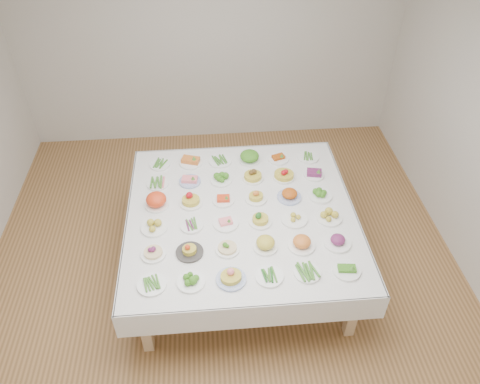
{
  "coord_description": "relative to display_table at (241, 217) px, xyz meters",
  "views": [
    {
      "loc": [
        -0.11,
        -3.32,
        3.84
      ],
      "look_at": [
        0.19,
        0.13,
        0.88
      ],
      "focal_mm": 35.0,
      "sensor_mm": 36.0,
      "label": 1
    }
  ],
  "objects": [
    {
      "name": "dish_24",
      "position": [
        -0.83,
        0.49,
        0.09
      ],
      "size": [
        0.22,
        0.22,
        0.06
      ],
      "color": "white",
      "rests_on": "display_table"
    },
    {
      "name": "dish_2",
      "position": [
        -0.16,
        -0.82,
        0.14
      ],
      "size": [
        0.27,
        0.26,
        0.16
      ],
      "color": "#4C66B2",
      "rests_on": "display_table"
    },
    {
      "name": "dish_3",
      "position": [
        0.16,
        -0.82,
        0.09
      ],
      "size": [
        0.23,
        0.23,
        0.05
      ],
      "color": "white",
      "rests_on": "display_table"
    },
    {
      "name": "dish_10",
      "position": [
        0.5,
        -0.49,
        0.14
      ],
      "size": [
        0.24,
        0.24,
        0.15
      ],
      "color": "white",
      "rests_on": "display_table"
    },
    {
      "name": "dish_9",
      "position": [
        0.17,
        -0.48,
        0.13
      ],
      "size": [
        0.22,
        0.22,
        0.13
      ],
      "color": "white",
      "rests_on": "display_table"
    },
    {
      "name": "dish_26",
      "position": [
        -0.17,
        0.49,
        0.11
      ],
      "size": [
        0.22,
        0.22,
        0.1
      ],
      "color": "white",
      "rests_on": "display_table"
    },
    {
      "name": "dish_30",
      "position": [
        -0.82,
        0.81,
        0.09
      ],
      "size": [
        0.22,
        0.22,
        0.05
      ],
      "color": "white",
      "rests_on": "display_table"
    },
    {
      "name": "dish_27",
      "position": [
        0.16,
        0.49,
        0.13
      ],
      "size": [
        0.21,
        0.21,
        0.13
      ],
      "color": "white",
      "rests_on": "display_table"
    },
    {
      "name": "dish_12",
      "position": [
        -0.83,
        -0.15,
        0.12
      ],
      "size": [
        0.24,
        0.24,
        0.12
      ],
      "color": "white",
      "rests_on": "display_table"
    },
    {
      "name": "dish_7",
      "position": [
        -0.5,
        -0.49,
        0.12
      ],
      "size": [
        0.24,
        0.24,
        0.12
      ],
      "color": "#302D2A",
      "rests_on": "display_table"
    },
    {
      "name": "dish_6",
      "position": [
        -0.82,
        -0.48,
        0.12
      ],
      "size": [
        0.22,
        0.22,
        0.11
      ],
      "color": "white",
      "rests_on": "display_table"
    },
    {
      "name": "display_table",
      "position": [
        0.0,
        0.0,
        0.0
      ],
      "size": [
        2.22,
        2.22,
        0.75
      ],
      "color": "white",
      "rests_on": "ground"
    },
    {
      "name": "dish_23",
      "position": [
        0.81,
        0.16,
        0.12
      ],
      "size": [
        0.24,
        0.24,
        0.11
      ],
      "color": "white",
      "rests_on": "display_table"
    },
    {
      "name": "dish_35",
      "position": [
        0.81,
        0.81,
        0.08
      ],
      "size": [
        0.23,
        0.23,
        0.05
      ],
      "color": "white",
      "rests_on": "display_table"
    },
    {
      "name": "dish_31",
      "position": [
        -0.48,
        0.83,
        0.12
      ],
      "size": [
        0.25,
        0.25,
        0.12
      ],
      "color": "white",
      "rests_on": "display_table"
    },
    {
      "name": "dish_25",
      "position": [
        -0.49,
        0.5,
        0.11
      ],
      "size": [
        0.22,
        0.22,
        0.1
      ],
      "color": "#4C66B2",
      "rests_on": "display_table"
    },
    {
      "name": "dish_1",
      "position": [
        -0.49,
        -0.82,
        0.11
      ],
      "size": [
        0.23,
        0.23,
        0.1
      ],
      "color": "white",
      "rests_on": "display_table"
    },
    {
      "name": "dish_0",
      "position": [
        -0.81,
        -0.82,
        0.09
      ],
      "size": [
        0.24,
        0.24,
        0.05
      ],
      "color": "white",
      "rests_on": "display_table"
    },
    {
      "name": "dish_18",
      "position": [
        -0.82,
        0.16,
        0.14
      ],
      "size": [
        0.28,
        0.28,
        0.15
      ],
      "color": "white",
      "rests_on": "display_table"
    },
    {
      "name": "dish_33",
      "position": [
        0.16,
        0.81,
        0.14
      ],
      "size": [
        0.27,
        0.27,
        0.15
      ],
      "color": "white",
      "rests_on": "display_table"
    },
    {
      "name": "dish_5",
      "position": [
        0.82,
        -0.81,
        0.11
      ],
      "size": [
        0.24,
        0.24,
        0.1
      ],
      "color": "white",
      "rests_on": "display_table"
    },
    {
      "name": "dish_32",
      "position": [
        -0.16,
        0.83,
        0.09
      ],
      "size": [
        0.25,
        0.25,
        0.06
      ],
      "color": "white",
      "rests_on": "display_table"
    },
    {
      "name": "dish_14",
      "position": [
        -0.16,
        -0.15,
        0.1
      ],
      "size": [
        0.24,
        0.24,
        0.09
      ],
      "color": "white",
      "rests_on": "display_table"
    },
    {
      "name": "dish_28",
      "position": [
        0.49,
        0.49,
        0.14
      ],
      "size": [
        0.25,
        0.24,
        0.15
      ],
      "color": "white",
      "rests_on": "display_table"
    },
    {
      "name": "dish_29",
      "position": [
        0.82,
        0.5,
        0.11
      ],
      "size": [
        0.21,
        0.21,
        0.1
      ],
      "color": "white",
      "rests_on": "display_table"
    },
    {
      "name": "room_envelope",
      "position": [
        -0.19,
        0.02,
        1.15
      ],
      "size": [
        5.02,
        5.02,
        2.81
      ],
      "color": "#A07242",
      "rests_on": "ground"
    },
    {
      "name": "dish_22",
      "position": [
        0.5,
        0.17,
        0.12
      ],
      "size": [
        0.24,
        0.24,
        0.13
      ],
      "color": "#4C66B2",
      "rests_on": "display_table"
    },
    {
      "name": "dish_8",
      "position": [
        -0.17,
        -0.48,
        0.12
      ],
      "size": [
        0.21,
        0.21,
        0.12
      ],
      "color": "white",
      "rests_on": "display_table"
    },
    {
      "name": "dish_11",
      "position": [
        0.82,
        -0.49,
        0.12
      ],
      "size": [
        0.24,
        0.24,
        0.12
      ],
      "color": "white",
      "rests_on": "display_table"
    },
    {
      "name": "dish_17",
      "position": [
        0.82,
        -0.16,
        0.12
      ],
      "size": [
        0.24,
        0.24,
        0.11
      ],
      "color": "white",
      "rests_on": "display_table"
    },
    {
      "name": "dish_15",
      "position": [
        0.17,
        -0.16,
        0.12
      ],
      "size": [
        0.22,
        0.22,
        0.12
      ],
      "color": "white",
      "rests_on": "display_table"
    },
    {
      "name": "dish_4",
      "position": [
        0.49,
        -0.81,
        0.09
      ],
      "size": [
        0.23,
        0.22,
        0.06
      ],
      "color": "white",
      "rests_on": "display_table"
    },
    {
      "name": "dish_20",
      "position": [
        -0.16,
        0.17,
        0.1
      ],
      "size": [
        0.21,
        0.21,
        0.08
      ],
      "color": "white",
      "rests_on": "display_table"
    },
    {
      "name": "dish_19",
      "position": [
        -0.48,
        0.16,
        0.14
      ],
      "size": [
        0.22,
        0.22,
        0.15
      ],
      "color": "white",
      "rests_on": "display_table"
    },
    {
      "name": "dish_34",
      "position": [
        0.48,
        0.81,
        0.1
      ],
      "size": [
        0.23,
        0.23,
        0.09
      ],
      "color": "white",
      "rests_on": "display_table"
    },
    {
      "name": "dish_21",
      "position": [
        0.16,
        0.17,
        0.12
      ],
      "size": [
        0.21,
        0.21,
        0.12
      ],
      "color": "white",
      "rests_on": "display_table"
    },
    {
      "name": "dish_13",
      "position": [
        -0.48,
        -0.16,
        0.08
      ],
      "size": [
        0.21,
        0.21,
        0.05
      ],
      "color": "white",
      "rests_on": "display_table"
    },
    {
      "name": "dish_16",
      "position": [
        0.49,
        -0.15,
        0.1
      ],
      "size": [
        0.25,
        0.25,
        0.09
      ],
      "color": "white",
      "rests_on": "display_table"
    }
  ]
}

